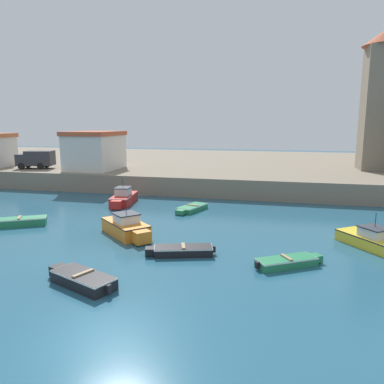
# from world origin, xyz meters

# --- Properties ---
(ground_plane) EXTENTS (200.00, 200.00, 0.00)m
(ground_plane) POSITION_xyz_m (0.00, 0.00, 0.00)
(ground_plane) COLOR #235670
(quay_seawall) EXTENTS (120.00, 40.00, 2.03)m
(quay_seawall) POSITION_xyz_m (0.00, 45.67, 1.02)
(quay_seawall) COLOR gray
(quay_seawall) RESTS_ON ground
(dinghy_green_0) EXTENTS (2.30, 3.90, 0.53)m
(dinghy_green_0) POSITION_xyz_m (-1.41, 20.07, 0.25)
(dinghy_green_0) COLOR #237A4C
(dinghy_green_0) RESTS_ON ground
(dinghy_green_2) EXTENTS (4.21, 3.00, 0.66)m
(dinghy_green_2) POSITION_xyz_m (-12.95, 12.27, 0.32)
(dinghy_green_2) COLOR #237A4C
(dinghy_green_2) RESTS_ON ground
(dinghy_green_3) EXTENTS (3.67, 2.77, 0.54)m
(dinghy_green_3) POSITION_xyz_m (6.73, 8.74, 0.26)
(dinghy_green_3) COLOR #237A4C
(dinghy_green_3) RESTS_ON ground
(dinghy_black_4) EXTENTS (4.04, 2.56, 0.68)m
(dinghy_black_4) POSITION_xyz_m (-2.79, 3.89, 0.33)
(dinghy_black_4) COLOR black
(dinghy_black_4) RESTS_ON ground
(dinghy_black_5) EXTENTS (4.04, 2.15, 0.59)m
(dinghy_black_5) POSITION_xyz_m (0.70, 9.05, 0.28)
(dinghy_black_5) COLOR black
(dinghy_black_5) RESTS_ON ground
(motorboat_orange_6) EXTENTS (4.67, 4.41, 2.46)m
(motorboat_orange_6) POSITION_xyz_m (-3.97, 11.89, 0.59)
(motorboat_orange_6) COLOR orange
(motorboat_orange_6) RESTS_ON ground
(motorboat_red_7) EXTENTS (2.36, 5.23, 2.52)m
(motorboat_red_7) POSITION_xyz_m (-8.41, 21.31, 0.59)
(motorboat_red_7) COLOR red
(motorboat_red_7) RESTS_ON ground
(motorboat_yellow_8) EXTENTS (4.11, 4.86, 2.23)m
(motorboat_yellow_8) POSITION_xyz_m (11.87, 13.06, 0.49)
(motorboat_yellow_8) COLOR yellow
(motorboat_yellow_8) RESTS_ON ground
(harbor_shed_mid_row) EXTENTS (5.48, 7.07, 4.60)m
(harbor_shed_mid_row) POSITION_xyz_m (-16.00, 30.30, 4.36)
(harbor_shed_mid_row) COLOR silver
(harbor_shed_mid_row) RESTS_ON quay_seawall
(truck_on_quay) EXTENTS (4.67, 3.03, 2.20)m
(truck_on_quay) POSITION_xyz_m (-23.62, 29.37, 3.25)
(truck_on_quay) COLOR #333338
(truck_on_quay) RESTS_ON quay_seawall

